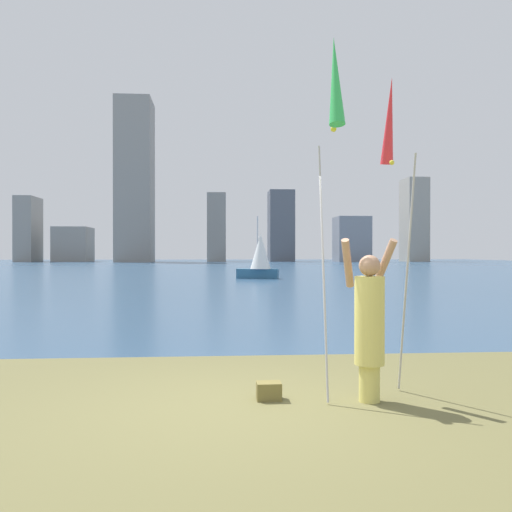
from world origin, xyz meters
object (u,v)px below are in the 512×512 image
sailboat_0 (260,257)px  kite_flag_right (390,129)px  kite_flag_left (335,94)px  person (369,321)px  bag (269,391)px

sailboat_0 → kite_flag_right: bearing=-91.3°
kite_flag_left → sailboat_0: size_ratio=0.98×
person → kite_flag_left: 2.43m
bag → sailboat_0: bearing=85.5°
bag → sailboat_0: 27.63m
kite_flag_left → bag: 3.23m
person → kite_flag_left: bearing=-124.3°
bag → person: bearing=-7.6°
person → kite_flag_left: kite_flag_left is taller
person → sailboat_0: sailboat_0 is taller
kite_flag_left → bag: (-0.61, 0.55, -3.13)m
person → sailboat_0: size_ratio=0.46×
kite_flag_left → kite_flag_right: 1.49m
person → bag: size_ratio=6.58×
kite_flag_left → sailboat_0: sailboat_0 is taller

